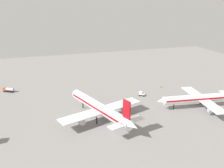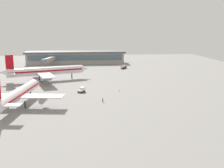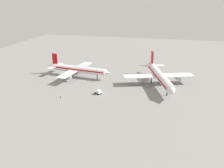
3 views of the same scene
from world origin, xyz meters
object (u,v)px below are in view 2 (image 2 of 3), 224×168
(baggage_tug, at_px, (82,90))
(fuel_truck, at_px, (124,67))
(airplane_at_gate, at_px, (18,94))
(airplane_taxiing, at_px, (45,71))
(safety_cone_near_gate, at_px, (120,91))
(ground_crew_worker, at_px, (103,100))

(baggage_tug, bearing_deg, fuel_truck, 12.04)
(airplane_at_gate, relative_size, airplane_taxiing, 0.90)
(airplane_at_gate, bearing_deg, airplane_taxiing, 4.46)
(safety_cone_near_gate, bearing_deg, airplane_at_gate, 27.12)
(airplane_taxiing, xyz_separation_m, ground_crew_worker, (-28.32, 45.34, -4.52))
(airplane_taxiing, bearing_deg, baggage_tug, -73.39)
(fuel_truck, distance_m, safety_cone_near_gate, 69.14)
(airplane_at_gate, xyz_separation_m, fuel_truck, (-51.41, -88.61, -3.32))
(safety_cone_near_gate, bearing_deg, ground_crew_worker, 62.76)
(baggage_tug, bearing_deg, airplane_at_gate, 165.91)
(fuel_truck, height_order, safety_cone_near_gate, fuel_truck)
(airplane_at_gate, distance_m, ground_crew_worker, 31.54)
(airplane_at_gate, height_order, fuel_truck, airplane_at_gate)
(airplane_at_gate, bearing_deg, fuel_truck, -22.37)
(airplane_taxiing, bearing_deg, fuel_truck, 21.13)
(fuel_truck, bearing_deg, baggage_tug, -170.69)
(airplane_at_gate, distance_m, baggage_tug, 30.54)
(safety_cone_near_gate, bearing_deg, baggage_tug, 1.50)
(airplane_at_gate, xyz_separation_m, ground_crew_worker, (-31.12, -3.36, -3.86))
(airplane_at_gate, bearing_deg, ground_crew_worker, -76.08)
(ground_crew_worker, bearing_deg, airplane_at_gate, 99.10)
(baggage_tug, bearing_deg, safety_cone_near_gate, -53.83)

